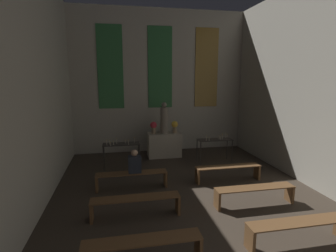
# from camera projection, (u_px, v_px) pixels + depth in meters

# --- Properties ---
(wall_back) EXTENTS (7.48, 0.16, 5.91)m
(wall_back) POSITION_uv_depth(u_px,v_px,m) (160.00, 81.00, 11.05)
(wall_back) COLOR #B2AD9E
(wall_back) RESTS_ON ground_plane
(wall_left) EXTENTS (0.12, 10.49, 5.91)m
(wall_left) POSITION_uv_depth(u_px,v_px,m) (24.00, 86.00, 5.36)
(wall_left) COLOR #B2AD9E
(wall_left) RESTS_ON ground_plane
(wall_right) EXTENTS (0.12, 10.49, 5.91)m
(wall_right) POSITION_uv_depth(u_px,v_px,m) (333.00, 85.00, 6.75)
(wall_right) COLOR #B2AD9E
(wall_right) RESTS_ON ground_plane
(altar) EXTENTS (1.31, 0.69, 0.96)m
(altar) POSITION_uv_depth(u_px,v_px,m) (164.00, 145.00, 10.54)
(altar) COLOR #ADA38E
(altar) RESTS_ON ground_plane
(statue) EXTENTS (0.30, 0.30, 1.24)m
(statue) POSITION_uv_depth(u_px,v_px,m) (164.00, 119.00, 10.35)
(statue) COLOR gray
(statue) RESTS_ON altar
(flower_vase_left) EXTENTS (0.26, 0.26, 0.47)m
(flower_vase_left) POSITION_uv_depth(u_px,v_px,m) (154.00, 126.00, 10.32)
(flower_vase_left) COLOR #937A5B
(flower_vase_left) RESTS_ON altar
(flower_vase_right) EXTENTS (0.26, 0.26, 0.47)m
(flower_vase_right) POSITION_uv_depth(u_px,v_px,m) (175.00, 126.00, 10.49)
(flower_vase_right) COLOR #937A5B
(flower_vase_right) RESTS_ON altar
(candle_rack_left) EXTENTS (1.27, 0.50, 1.07)m
(candle_rack_left) POSITION_uv_depth(u_px,v_px,m) (121.00, 147.00, 9.11)
(candle_rack_left) COLOR #332D28
(candle_rack_left) RESTS_ON ground_plane
(candle_rack_right) EXTENTS (1.27, 0.50, 1.08)m
(candle_rack_right) POSITION_uv_depth(u_px,v_px,m) (215.00, 142.00, 9.76)
(candle_rack_right) COLOR #332D28
(candle_rack_right) RESTS_ON ground_plane
(pew_second_left) EXTENTS (2.02, 0.36, 0.47)m
(pew_second_left) POSITION_uv_depth(u_px,v_px,m) (143.00, 246.00, 4.39)
(pew_second_left) COLOR brown
(pew_second_left) RESTS_ON ground_plane
(pew_second_right) EXTENTS (2.02, 0.36, 0.47)m
(pew_second_right) POSITION_uv_depth(u_px,v_px,m) (298.00, 228.00, 4.95)
(pew_second_right) COLOR brown
(pew_second_right) RESTS_ON ground_plane
(pew_third_left) EXTENTS (2.02, 0.36, 0.47)m
(pew_third_left) POSITION_uv_depth(u_px,v_px,m) (136.00, 203.00, 5.94)
(pew_third_left) COLOR brown
(pew_third_left) RESTS_ON ground_plane
(pew_third_right) EXTENTS (2.02, 0.36, 0.47)m
(pew_third_right) POSITION_uv_depth(u_px,v_px,m) (255.00, 192.00, 6.49)
(pew_third_right) COLOR brown
(pew_third_right) RESTS_ON ground_plane
(pew_back_left) EXTENTS (2.02, 0.36, 0.47)m
(pew_back_left) POSITION_uv_depth(u_px,v_px,m) (132.00, 177.00, 7.48)
(pew_back_left) COLOR brown
(pew_back_left) RESTS_ON ground_plane
(pew_back_right) EXTENTS (2.02, 0.36, 0.47)m
(pew_back_right) POSITION_uv_depth(u_px,v_px,m) (228.00, 170.00, 8.04)
(pew_back_right) COLOR brown
(pew_back_right) RESTS_ON ground_plane
(person_seated) EXTENTS (0.36, 0.24, 0.67)m
(person_seated) POSITION_uv_depth(u_px,v_px,m) (135.00, 163.00, 7.42)
(person_seated) COLOR #282D38
(person_seated) RESTS_ON pew_back_left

